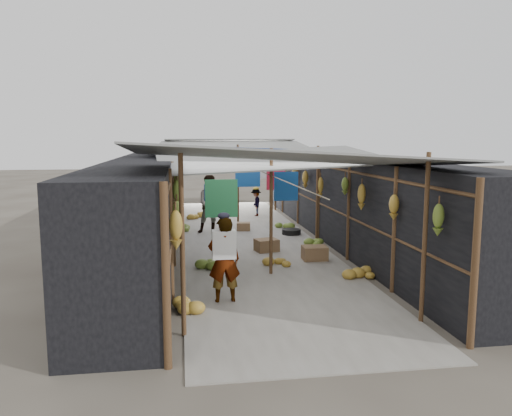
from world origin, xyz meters
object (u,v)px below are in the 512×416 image
black_basin (291,232)px  vendor_seated (256,203)px  crate_near (267,245)px  vendor_elderly (224,260)px  shopper_blue (211,204)px

black_basin → vendor_seated: (-0.51, 3.58, 0.42)m
crate_near → vendor_elderly: 3.95m
vendor_seated → vendor_elderly: bearing=-10.9°
shopper_blue → crate_near: bearing=-70.3°
vendor_elderly → vendor_seated: size_ratio=1.49×
black_basin → vendor_elderly: (-2.45, -5.71, 0.66)m
crate_near → shopper_blue: shopper_blue is taller
black_basin → vendor_seated: vendor_seated is taller
vendor_seated → crate_near: bearing=-5.0°
shopper_blue → vendor_seated: shopper_blue is taller
vendor_elderly → black_basin: bearing=-115.8°
crate_near → black_basin: 2.32m
black_basin → crate_near: bearing=-117.9°
vendor_elderly → vendor_seated: vendor_elderly is taller
vendor_elderly → vendor_seated: 9.49m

